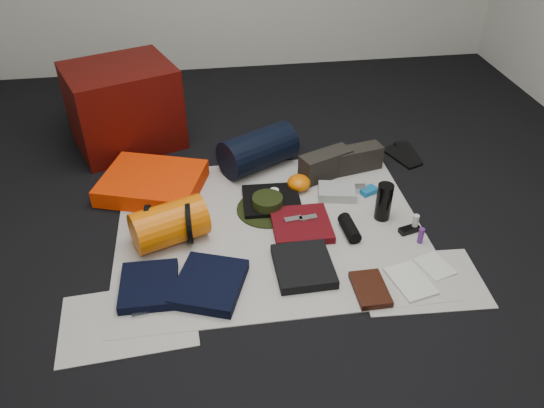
{
  "coord_description": "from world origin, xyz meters",
  "views": [
    {
      "loc": [
        -0.31,
        -2.18,
        1.78
      ],
      "look_at": [
        0.02,
        0.07,
        0.1
      ],
      "focal_mm": 35.0,
      "sensor_mm": 36.0,
      "label": 1
    }
  ],
  "objects": [
    {
      "name": "map_booklet",
      "position": [
        0.59,
        -0.5,
        0.01
      ],
      "size": [
        0.21,
        0.26,
        0.01
      ],
      "primitive_type": "cube",
      "rotation": [
        0.0,
        0.0,
        0.22
      ],
      "color": "beige",
      "rests_on": "newspaper_mat"
    },
    {
      "name": "compact_camera",
      "position": [
        0.55,
        0.25,
        0.02
      ],
      "size": [
        0.1,
        0.07,
        0.04
      ],
      "primitive_type": "cube",
      "rotation": [
        0.0,
        0.0,
        -0.14
      ],
      "color": "#B3B3B8",
      "rests_on": "newspaper_mat"
    },
    {
      "name": "red_shirt",
      "position": [
        0.16,
        -0.03,
        0.03
      ],
      "size": [
        0.31,
        0.31,
        0.04
      ],
      "primitive_type": "cube",
      "rotation": [
        0.0,
        0.0,
        -0.01
      ],
      "color": "#51080E",
      "rests_on": "newspaper_mat"
    },
    {
      "name": "toiletry_purple",
      "position": [
        0.74,
        -0.23,
        0.05
      ],
      "size": [
        0.03,
        0.03,
        0.09
      ],
      "primitive_type": "cylinder",
      "rotation": [
        0.0,
        0.0,
        -0.2
      ],
      "color": "#502370",
      "rests_on": "newspaper_mat"
    },
    {
      "name": "newspaper_sheet_front_left",
      "position": [
        -0.7,
        -0.55,
        0.0
      ],
      "size": [
        0.61,
        0.44,
        0.0
      ],
      "primitive_type": "cube",
      "rotation": [
        0.0,
        0.0,
        0.07
      ],
      "color": "silver",
      "rests_on": "floor"
    },
    {
      "name": "sack_strap_left",
      "position": [
        -0.62,
        -0.04,
        0.11
      ],
      "size": [
        0.02,
        0.22,
        0.22
      ],
      "primitive_type": "cylinder",
      "rotation": [
        0.0,
        1.57,
        0.0
      ],
      "color": "black",
      "rests_on": "newspaper_mat"
    },
    {
      "name": "toiletry_clear",
      "position": [
        0.75,
        -0.13,
        0.05
      ],
      "size": [
        0.04,
        0.04,
        0.1
      ],
      "primitive_type": "cylinder",
      "rotation": [
        0.0,
        0.0,
        -0.41
      ],
      "color": "#B7BCB7",
      "rests_on": "newspaper_mat"
    },
    {
      "name": "cyan_case",
      "position": [
        0.61,
        0.23,
        0.02
      ],
      "size": [
        0.12,
        0.1,
        0.03
      ],
      "primitive_type": "cube",
      "rotation": [
        0.0,
        0.0,
        0.4
      ],
      "color": "#10619E",
      "rests_on": "newspaper_mat"
    },
    {
      "name": "trousers_navy_b",
      "position": [
        -0.34,
        -0.41,
        0.03
      ],
      "size": [
        0.39,
        0.42,
        0.05
      ],
      "primitive_type": "cube",
      "rotation": [
        0.0,
        0.0,
        -0.35
      ],
      "color": "black",
      "rests_on": "newspaper_mat"
    },
    {
      "name": "sunglasses",
      "position": [
        0.72,
        -0.15,
        0.02
      ],
      "size": [
        0.12,
        0.07,
        0.03
      ],
      "primitive_type": "cube",
      "rotation": [
        0.0,
        0.0,
        0.27
      ],
      "color": "black",
      "rests_on": "newspaper_mat"
    },
    {
      "name": "trousers_navy_a",
      "position": [
        -0.62,
        -0.38,
        0.03
      ],
      "size": [
        0.26,
        0.3,
        0.05
      ],
      "primitive_type": "cube",
      "rotation": [
        0.0,
        0.0,
        -0.02
      ],
      "color": "black",
      "rests_on": "newspaper_mat"
    },
    {
      "name": "tape_roll",
      "position": [
        0.06,
        0.24,
        0.06
      ],
      "size": [
        0.05,
        0.05,
        0.04
      ],
      "primitive_type": "cylinder",
      "color": "silver",
      "rests_on": "black_tshirt"
    },
    {
      "name": "trousers_charcoal",
      "position": [
        0.11,
        -0.35,
        0.03
      ],
      "size": [
        0.28,
        0.32,
        0.05
      ],
      "primitive_type": "cube",
      "rotation": [
        0.0,
        0.0,
        0.02
      ],
      "color": "black",
      "rests_on": "newspaper_mat"
    },
    {
      "name": "boonie_brim",
      "position": [
        0.01,
        0.15,
        0.01
      ],
      "size": [
        0.45,
        0.45,
        0.01
      ],
      "primitive_type": "cylinder",
      "rotation": [
        0.0,
        0.0,
        -0.38
      ],
      "color": "black",
      "rests_on": "newspaper_mat"
    },
    {
      "name": "sleeping_pad",
      "position": [
        -0.63,
        0.44,
        0.06
      ],
      "size": [
        0.67,
        0.6,
        0.1
      ],
      "primitive_type": "cube",
      "rotation": [
        0.0,
        0.0,
        -0.32
      ],
      "color": "#F73502",
      "rests_on": "newspaper_mat"
    },
    {
      "name": "water_bottle",
      "position": [
        0.61,
        -0.01,
        0.11
      ],
      "size": [
        0.11,
        0.11,
        0.21
      ],
      "primitive_type": "cylinder",
      "rotation": [
        0.0,
        0.0,
        0.33
      ],
      "color": "black",
      "rests_on": "newspaper_mat"
    },
    {
      "name": "floor",
      "position": [
        0.0,
        0.0,
        -0.01
      ],
      "size": [
        4.5,
        4.5,
        0.02
      ],
      "primitive_type": "cube",
      "color": "black",
      "rests_on": "ground"
    },
    {
      "name": "flip_flop_right",
      "position": [
        0.99,
        0.62,
        0.01
      ],
      "size": [
        0.11,
        0.28,
        0.02
      ],
      "primitive_type": "cube",
      "rotation": [
        0.0,
        0.0,
        -0.04
      ],
      "color": "black",
      "rests_on": "floor"
    },
    {
      "name": "navy_duffel",
      "position": [
        0.01,
        0.6,
        0.13
      ],
      "size": [
        0.52,
        0.43,
        0.24
      ],
      "primitive_type": "cylinder",
      "rotation": [
        0.0,
        1.57,
        0.5
      ],
      "color": "black",
      "rests_on": "newspaper_mat"
    },
    {
      "name": "black_tshirt",
      "position": [
        0.04,
        0.21,
        0.02
      ],
      "size": [
        0.33,
        0.31,
        0.03
      ],
      "primitive_type": "cube",
      "rotation": [
        0.0,
        0.0,
        -0.04
      ],
      "color": "black",
      "rests_on": "newspaper_mat"
    },
    {
      "name": "first_aid_pouch",
      "position": [
        0.42,
        0.23,
        0.03
      ],
      "size": [
        0.23,
        0.19,
        0.05
      ],
      "primitive_type": "cube",
      "rotation": [
        0.0,
        0.0,
        -0.2
      ],
      "color": "#939B94",
      "rests_on": "newspaper_mat"
    },
    {
      "name": "paperback_book",
      "position": [
        0.39,
        -0.54,
        0.02
      ],
      "size": [
        0.15,
        0.23,
        0.03
      ],
      "primitive_type": "cube",
      "rotation": [
        0.0,
        0.0,
        0.01
      ],
      "color": "black",
      "rests_on": "newspaper_mat"
    },
    {
      "name": "key_cluster",
      "position": [
        -0.65,
        -0.51,
        0.01
      ],
      "size": [
        0.08,
        0.08,
        0.01
      ],
      "primitive_type": "cube",
      "rotation": [
        0.0,
        0.0,
        0.12
      ],
      "color": "#B3B3B8",
      "rests_on": "newspaper_mat"
    },
    {
      "name": "orange_stuff_sack",
      "position": [
        0.22,
        0.32,
        0.05
      ],
      "size": [
        0.16,
        0.16,
        0.09
      ],
      "primitive_type": "ellipsoid",
      "rotation": [
        0.0,
        0.0,
        -0.23
      ],
      "color": "#DC5F03",
      "rests_on": "newspaper_mat"
    },
    {
      "name": "energy_bar_b",
      "position": [
        0.2,
        -0.01,
        0.05
      ],
      "size": [
        0.1,
        0.05,
        0.01
      ],
      "primitive_type": "cube",
      "rotation": [
        0.0,
        0.0,
        0.14
      ],
      "color": "#B3B3B8",
      "rests_on": "red_shirt"
    },
    {
      "name": "map_printout",
      "position": [
        0.75,
        -0.42,
        0.01
      ],
      "size": [
        0.18,
        0.2,
        0.01
      ],
      "primitive_type": "cube",
      "rotation": [
        0.0,
        0.0,
        0.3
      ],
      "color": "beige",
      "rests_on": "newspaper_mat"
    },
    {
      "name": "hiking_boot_right",
      "position": [
        0.61,
        0.49,
        0.08
      ],
      "size": [
        0.31,
        0.17,
        0.15
      ],
      "primitive_type": "cube",
      "rotation": [
        0.0,
        0.0,
        0.21
      ],
      "color": "black",
      "rests_on": "newspaper_mat"
    },
    {
      "name": "boonie_crown",
      "position": [
        0.01,
        0.15,
        0.05
      ],
      "size": [
        0.17,
        0.17,
        0.07
      ],
      "primitive_type": "cylinder",
      "color": "black",
      "rests_on": "boonie_brim"
    },
    {
      "name": "red_cabinet",
      "position": [
        -0.8,
        1.04,
        0.27
      ],
      "size": [
        0.79,
        0.73,
        0.53
      ],
      "primitive_type": "cube",
      "rotation": [
        0.0,
        0.0,
        0.37
      ],
      "color": "#460805",
      "rests_on": "floor"
    },
    {
      "name": "energy_bar_a",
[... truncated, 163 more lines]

